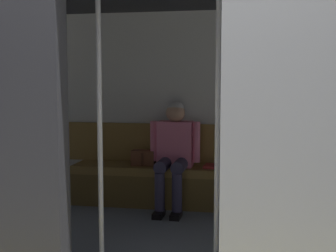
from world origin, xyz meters
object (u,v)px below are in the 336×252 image
object	(u,v)px
person_seated	(174,148)
handbag	(144,158)
train_car	(168,65)
book	(211,166)
grab_pole_door	(100,125)
bench_seat	(190,177)
grab_pole_far	(217,126)

from	to	relation	value
person_seated	handbag	size ratio (longest dim) A/B	4.53
train_car	book	world-z (taller)	train_car
book	grab_pole_door	world-z (taller)	grab_pole_door
bench_seat	book	distance (m)	0.26
train_car	handbag	world-z (taller)	train_car
grab_pole_door	train_car	bearing A→B (deg)	-114.58
person_seated	handbag	xyz separation A→B (m)	(0.36, -0.08, -0.14)
book	handbag	bearing A→B (deg)	4.63
handbag	grab_pole_far	bearing A→B (deg)	118.57
bench_seat	person_seated	size ratio (longest dim) A/B	2.25
grab_pole_door	grab_pole_far	bearing A→B (deg)	-170.68
handbag	grab_pole_door	size ratio (longest dim) A/B	0.12
bench_seat	grab_pole_door	bearing A→B (deg)	77.55
train_car	grab_pole_door	size ratio (longest dim) A/B	2.97
bench_seat	person_seated	world-z (taller)	person_seated
book	person_seated	bearing A→B (deg)	16.20
bench_seat	grab_pole_far	world-z (taller)	grab_pole_far
person_seated	handbag	world-z (taller)	person_seated
train_car	person_seated	distance (m)	1.33
bench_seat	person_seated	xyz separation A→B (m)	(0.17, 0.05, 0.33)
person_seated	grab_pole_far	bearing A→B (deg)	109.35
handbag	person_seated	bearing A→B (deg)	167.50
book	grab_pole_door	xyz separation A→B (m)	(0.63, 1.85, 0.61)
person_seated	handbag	distance (m)	0.39
train_car	bench_seat	distance (m)	1.59
book	grab_pole_door	size ratio (longest dim) A/B	0.10
person_seated	grab_pole_far	distance (m)	1.78
train_car	bench_seat	bearing A→B (deg)	-93.06
grab_pole_far	handbag	bearing A→B (deg)	-61.43
train_car	handbag	size ratio (longest dim) A/B	24.62
handbag	book	bearing A→B (deg)	-179.68
book	grab_pole_door	bearing A→B (deg)	75.56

